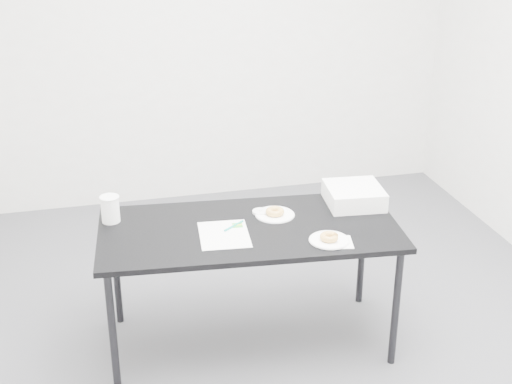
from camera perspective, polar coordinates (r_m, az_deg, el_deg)
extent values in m
plane|color=#4D4D52|center=(4.12, 0.11, -11.17)|extent=(4.00, 4.00, 0.00)
cube|color=white|center=(5.44, -5.11, 12.93)|extent=(4.00, 0.02, 2.70)
cube|color=black|center=(3.70, -0.55, -3.02)|extent=(1.61, 0.86, 0.03)
cylinder|color=black|center=(3.60, -11.40, -10.95)|extent=(0.04, 0.04, 0.68)
cylinder|color=black|center=(4.12, -11.13, -6.15)|extent=(0.04, 0.04, 0.68)
cylinder|color=black|center=(3.78, 11.12, -9.08)|extent=(0.04, 0.04, 0.68)
cylinder|color=black|center=(4.27, 8.47, -4.75)|extent=(0.04, 0.04, 0.68)
cube|color=white|center=(3.62, -2.57, -3.42)|extent=(0.28, 0.34, 0.00)
cube|color=green|center=(3.71, -1.49, -2.67)|extent=(0.06, 0.06, 0.00)
cylinder|color=#0D9487|center=(3.69, -1.78, -2.71)|extent=(0.12, 0.10, 0.01)
cube|color=white|center=(3.56, 6.58, -4.01)|extent=(0.17, 0.17, 0.00)
cylinder|color=white|center=(3.57, 5.88, -3.86)|extent=(0.20, 0.20, 0.01)
torus|color=gold|center=(3.56, 5.89, -3.59)|extent=(0.12, 0.12, 0.03)
cylinder|color=white|center=(3.82, 1.52, -1.83)|extent=(0.21, 0.21, 0.01)
torus|color=gold|center=(3.81, 1.52, -1.57)|extent=(0.12, 0.12, 0.03)
cylinder|color=white|center=(3.80, -11.59, -1.34)|extent=(0.10, 0.10, 0.14)
cylinder|color=white|center=(3.85, 0.36, -1.59)|extent=(0.09, 0.09, 0.01)
cube|color=white|center=(3.98, 7.85, -0.26)|extent=(0.33, 0.33, 0.10)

